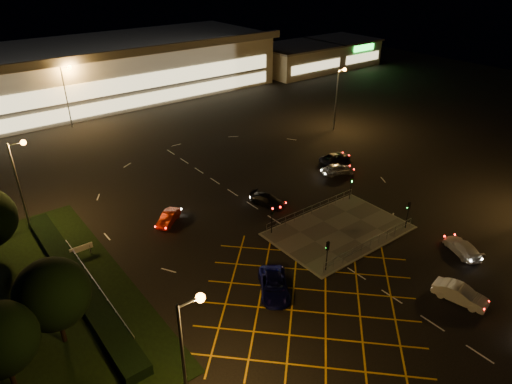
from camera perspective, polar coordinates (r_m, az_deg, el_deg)
ground at (r=49.36m, az=7.02°, el=-4.64°), size 180.00×180.00×0.00m
pedestrian_island at (r=49.45m, az=10.31°, el=-4.77°), size 14.00×9.00×0.12m
grass_verge at (r=43.95m, az=-27.60°, el=-12.79°), size 18.00×30.00×0.08m
hedge at (r=44.17m, az=-21.44°, el=-10.29°), size 2.00×26.00×1.00m
supermarket at (r=98.09m, az=-19.44°, el=14.06°), size 72.00×26.50×10.50m
retail_unit_a at (r=114.84m, az=5.04°, el=16.27°), size 18.80×14.80×6.35m
retail_unit_b at (r=125.97m, az=10.71°, el=16.96°), size 14.80×14.80×6.35m
streetlight_sw at (r=27.51m, az=-8.38°, el=-18.77°), size 1.78×0.56×10.03m
streetlight_nw at (r=51.48m, az=-27.35°, el=1.98°), size 1.78×0.56×10.03m
streetlight_ne at (r=75.83m, az=10.30°, el=12.38°), size 1.78×0.56×10.03m
streetlight_far_left at (r=82.13m, az=-22.52°, el=11.94°), size 1.78×0.56×10.03m
streetlight_far_right at (r=101.39m, az=-0.14°, el=16.73°), size 1.78×0.56×10.03m
signal_sw at (r=42.21m, az=8.91°, el=-7.19°), size 0.28×0.30×3.15m
signal_se at (r=50.46m, az=18.51°, el=-2.10°), size 0.28×0.30×3.15m
signal_nw at (r=47.05m, az=1.99°, el=-2.80°), size 0.28×0.30×3.15m
signal_ne at (r=54.57m, az=11.80°, el=1.19°), size 0.28×0.30×3.15m
tree_e at (r=36.55m, az=-24.09°, el=-11.57°), size 5.40×5.40×7.35m
car_queue_white at (r=43.13m, az=24.15°, el=-11.54°), size 2.48×4.69×1.47m
car_left_blue at (r=40.40m, az=2.26°, el=-11.58°), size 4.93×5.77×1.47m
car_far_dkgrey at (r=53.19m, az=1.49°, el=-1.03°), size 3.03×4.72×1.27m
car_right_silver at (r=61.48m, az=10.16°, el=2.84°), size 4.71×3.16×1.49m
car_circ_red at (r=50.66m, az=-10.88°, el=-3.19°), size 3.87×3.47×1.27m
car_east_grey at (r=65.07m, az=9.89°, el=4.24°), size 4.78×2.23×1.32m
car_approach_white at (r=49.41m, az=24.40°, el=-6.32°), size 3.48×4.83×1.30m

